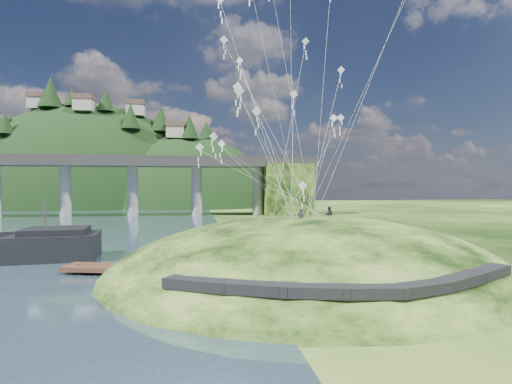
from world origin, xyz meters
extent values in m
plane|color=black|center=(0.00, 0.00, 0.00)|extent=(320.00, 320.00, 0.00)
ellipsoid|color=black|center=(8.00, 2.00, -1.50)|extent=(36.00, 32.00, 13.00)
cube|color=black|center=(-1.50, -8.00, 2.03)|extent=(4.32, 3.62, 0.71)
cube|color=black|center=(1.50, -9.65, 2.09)|extent=(4.10, 2.97, 0.61)
cube|color=black|center=(4.50, -10.65, 2.08)|extent=(3.85, 2.37, 0.62)
cube|color=black|center=(7.50, -11.10, 2.04)|extent=(3.62, 1.83, 0.66)
cube|color=black|center=(10.50, -10.90, 2.05)|extent=(3.82, 2.27, 0.68)
cube|color=black|center=(13.50, -9.95, 2.14)|extent=(4.11, 2.97, 0.71)
cube|color=black|center=(16.50, -8.40, 2.16)|extent=(4.26, 3.43, 0.66)
cylinder|color=gray|center=(-32.00, 70.00, 6.50)|extent=(2.60, 2.60, 13.00)
cylinder|color=gray|center=(-16.50, 70.00, 6.50)|extent=(2.60, 2.60, 13.00)
cylinder|color=gray|center=(-1.00, 70.00, 6.50)|extent=(2.60, 2.60, 13.00)
cylinder|color=gray|center=(14.50, 70.00, 6.50)|extent=(2.60, 2.60, 13.00)
cube|color=black|center=(22.00, 70.00, 6.50)|extent=(12.00, 11.00, 13.00)
ellipsoid|color=black|center=(-40.00, 126.00, -6.00)|extent=(96.00, 68.00, 88.00)
ellipsoid|color=black|center=(-5.00, 118.00, -10.00)|extent=(76.00, 56.00, 72.00)
cone|color=black|center=(-60.58, 106.17, 27.34)|extent=(5.29, 5.29, 6.96)
cone|color=black|center=(-49.87, 114.63, 39.23)|extent=(8.01, 8.01, 10.54)
cone|color=black|center=(-42.87, 114.06, 37.88)|extent=(4.97, 4.97, 6.54)
cone|color=black|center=(-31.40, 112.04, 36.68)|extent=(5.83, 5.83, 7.67)
cone|color=black|center=(-22.45, 107.08, 30.58)|extent=(6.47, 6.47, 8.51)
cone|color=black|center=(-13.22, 113.99, 31.23)|extent=(7.13, 7.13, 9.38)
cone|color=black|center=(-3.12, 109.03, 27.87)|extent=(6.56, 6.56, 8.63)
cone|color=black|center=(2.77, 114.63, 27.68)|extent=(4.88, 4.88, 6.42)
cube|color=beige|center=(-55.00, 118.00, 35.99)|extent=(6.00, 5.00, 4.00)
cube|color=brown|center=(-55.00, 118.00, 38.69)|extent=(6.40, 5.40, 1.60)
cube|color=beige|center=(-38.00, 110.00, 34.28)|extent=(6.00, 5.00, 4.00)
cube|color=brown|center=(-38.00, 110.00, 36.98)|extent=(6.40, 5.40, 1.60)
cube|color=beige|center=(-22.00, 116.00, 34.18)|extent=(6.00, 5.00, 4.00)
cube|color=brown|center=(-22.00, 116.00, 36.88)|extent=(6.40, 5.40, 1.60)
cube|color=beige|center=(-8.00, 110.00, 25.88)|extent=(6.00, 5.00, 4.00)
cube|color=brown|center=(-8.00, 110.00, 28.58)|extent=(6.40, 5.40, 1.60)
cube|color=black|center=(-15.85, 12.74, 2.94)|extent=(6.53, 5.62, 0.61)
cylinder|color=#2D2B2B|center=(-16.85, 12.65, 4.26)|extent=(0.24, 0.24, 3.04)
cube|color=#3D2518|center=(-4.97, 3.77, 0.52)|extent=(16.16, 6.51, 0.40)
cylinder|color=#3D2518|center=(-11.62, 5.52, 0.23)|extent=(0.34, 0.34, 1.15)
cylinder|color=#3D2518|center=(-8.30, 4.65, 0.23)|extent=(0.34, 0.34, 1.15)
cylinder|color=#3D2518|center=(-4.97, 3.77, 0.23)|extent=(0.34, 0.34, 1.15)
cylinder|color=#3D2518|center=(-1.64, 2.90, 0.23)|extent=(0.34, 0.34, 1.15)
cylinder|color=#3D2518|center=(1.68, 2.03, 0.23)|extent=(0.34, 0.34, 1.15)
imported|color=#242530|center=(6.80, 0.46, 5.76)|extent=(0.63, 0.46, 1.61)
imported|color=#242530|center=(10.28, 3.49, 5.73)|extent=(0.92, 0.79, 1.63)
cube|color=silver|center=(1.82, 1.79, 15.72)|extent=(0.85, 0.34, 0.88)
cube|color=silver|center=(1.82, 1.79, 15.09)|extent=(0.11, 0.07, 0.51)
cube|color=silver|center=(1.82, 1.79, 14.46)|extent=(0.11, 0.07, 0.51)
cube|color=silver|center=(1.82, 1.79, 13.84)|extent=(0.11, 0.07, 0.51)
cube|color=silver|center=(1.45, 11.76, 23.14)|extent=(0.87, 0.19, 0.86)
cube|color=silver|center=(1.45, 11.76, 22.53)|extent=(0.11, 0.05, 0.50)
cube|color=silver|center=(1.45, 11.76, 21.91)|extent=(0.11, 0.05, 0.50)
cube|color=silver|center=(1.45, 11.76, 21.30)|extent=(0.11, 0.05, 0.50)
cube|color=silver|center=(11.67, 6.15, 14.17)|extent=(0.76, 0.26, 0.78)
cube|color=silver|center=(11.67, 6.15, 13.62)|extent=(0.10, 0.03, 0.45)
cube|color=silver|center=(11.67, 6.15, 13.06)|extent=(0.10, 0.03, 0.45)
cube|color=silver|center=(11.67, 6.15, 12.51)|extent=(0.10, 0.03, 0.45)
cube|color=silver|center=(9.62, 8.92, 22.44)|extent=(0.78, 0.28, 0.76)
cube|color=silver|center=(9.62, 8.92, 21.88)|extent=(0.10, 0.03, 0.46)
cube|color=silver|center=(9.62, 8.92, 21.33)|extent=(0.10, 0.03, 0.46)
cube|color=silver|center=(9.62, 8.92, 20.77)|extent=(0.10, 0.03, 0.46)
cube|color=silver|center=(-0.34, -1.63, 11.21)|extent=(0.64, 0.28, 0.66)
cube|color=silver|center=(-0.34, -1.63, 10.73)|extent=(0.08, 0.06, 0.39)
cube|color=silver|center=(-0.34, -1.63, 10.26)|extent=(0.08, 0.06, 0.39)
cube|color=silver|center=(-0.34, -1.63, 9.78)|extent=(0.08, 0.06, 0.39)
cube|color=silver|center=(2.13, -3.35, 20.23)|extent=(0.09, 0.07, 0.42)
cube|color=silver|center=(8.05, 4.32, 7.63)|extent=(0.73, 0.56, 0.85)
cube|color=silver|center=(8.05, 4.32, 7.00)|extent=(0.11, 0.06, 0.51)
cube|color=silver|center=(8.05, 4.32, 6.38)|extent=(0.11, 0.06, 0.51)
cube|color=silver|center=(8.05, 4.32, 5.76)|extent=(0.11, 0.06, 0.51)
cube|color=silver|center=(14.12, 10.71, 15.02)|extent=(0.70, 0.49, 0.79)
cube|color=silver|center=(14.12, 10.71, 14.44)|extent=(0.11, 0.05, 0.47)
cube|color=silver|center=(14.12, 10.71, 13.86)|extent=(0.11, 0.05, 0.47)
cube|color=silver|center=(14.12, 10.71, 13.28)|extent=(0.11, 0.05, 0.47)
cube|color=silver|center=(0.52, 3.70, 23.14)|extent=(0.12, 0.04, 0.51)
cube|color=silver|center=(0.52, 3.70, 22.51)|extent=(0.12, 0.04, 0.51)
cube|color=silver|center=(0.52, 3.70, 21.88)|extent=(0.12, 0.04, 0.51)
cube|color=silver|center=(2.87, -1.52, 13.17)|extent=(0.72, 0.28, 0.72)
cube|color=silver|center=(2.87, -1.52, 12.64)|extent=(0.09, 0.07, 0.43)
cube|color=silver|center=(2.87, -1.52, 12.11)|extent=(0.09, 0.07, 0.43)
cube|color=silver|center=(2.87, -1.52, 11.58)|extent=(0.09, 0.07, 0.43)
cube|color=silver|center=(1.38, -3.00, 14.30)|extent=(0.77, 0.23, 0.76)
cube|color=silver|center=(1.38, -3.00, 13.75)|extent=(0.10, 0.05, 0.45)
cube|color=silver|center=(1.38, -3.00, 13.21)|extent=(0.10, 0.05, 0.45)
cube|color=silver|center=(1.38, -3.00, 12.66)|extent=(0.10, 0.05, 0.45)
cube|color=silver|center=(-1.31, 1.80, 10.74)|extent=(0.71, 0.19, 0.70)
cube|color=silver|center=(-1.31, 1.80, 10.24)|extent=(0.09, 0.04, 0.41)
cube|color=silver|center=(-1.31, 1.80, 9.74)|extent=(0.09, 0.04, 0.41)
cube|color=silver|center=(-1.31, 1.80, 9.24)|extent=(0.09, 0.04, 0.41)
cube|color=silver|center=(1.18, 11.83, 12.07)|extent=(0.75, 0.55, 0.88)
cube|color=silver|center=(1.18, 11.83, 11.44)|extent=(0.11, 0.06, 0.51)
cube|color=silver|center=(1.18, 11.83, 10.81)|extent=(0.11, 0.06, 0.51)
cube|color=silver|center=(1.18, 11.83, 10.19)|extent=(0.11, 0.06, 0.51)
cube|color=silver|center=(5.90, -0.82, 14.70)|extent=(0.66, 0.23, 0.65)
cube|color=silver|center=(5.90, -0.82, 14.23)|extent=(0.08, 0.06, 0.39)
cube|color=silver|center=(5.90, -0.82, 13.76)|extent=(0.08, 0.06, 0.39)
cube|color=silver|center=(5.90, -0.82, 13.29)|extent=(0.08, 0.06, 0.39)
cube|color=silver|center=(11.65, 4.21, 18.27)|extent=(0.64, 0.29, 0.67)
cube|color=silver|center=(11.65, 4.21, 17.79)|extent=(0.09, 0.03, 0.39)
cube|color=silver|center=(11.65, 4.21, 17.31)|extent=(0.09, 0.03, 0.39)
cube|color=silver|center=(11.65, 4.21, 16.83)|extent=(0.09, 0.03, 0.39)
cube|color=silver|center=(2.70, 8.07, 19.86)|extent=(0.66, 0.47, 0.77)
cube|color=silver|center=(2.70, 8.07, 19.31)|extent=(0.10, 0.06, 0.45)
cube|color=silver|center=(2.70, 8.07, 18.76)|extent=(0.10, 0.06, 0.45)
cube|color=silver|center=(2.70, 8.07, 18.21)|extent=(0.10, 0.06, 0.45)
camera|label=1|loc=(-1.82, -31.01, 7.65)|focal=28.00mm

